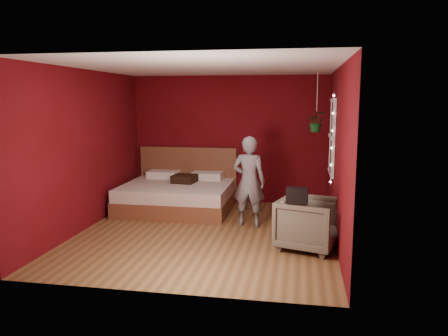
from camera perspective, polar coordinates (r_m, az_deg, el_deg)
floor at (r=7.09m, az=-2.34°, el=-8.42°), size 4.50×4.50×0.00m
room_walls at (r=6.78m, az=-2.43°, el=5.24°), size 4.04×4.54×2.62m
window at (r=7.55m, az=13.87°, el=4.00°), size 0.05×0.97×1.27m
fairy_lights at (r=7.03m, az=13.94°, el=3.65°), size 0.04×0.04×1.45m
bed at (r=8.56m, az=-5.94°, el=-3.40°), size 2.06×1.75×1.13m
person at (r=7.29m, az=3.28°, el=-1.78°), size 0.59×0.42×1.52m
armchair at (r=6.36m, az=10.97°, el=-7.16°), size 1.01×0.99×0.74m
handbag at (r=5.97m, az=9.53°, el=-3.52°), size 0.30×0.17×0.20m
throw_pillow at (r=8.54m, az=-5.18°, el=-1.40°), size 0.47×0.47×0.15m
hanging_plant at (r=7.80m, az=11.97°, el=5.96°), size 0.36×0.32×1.05m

